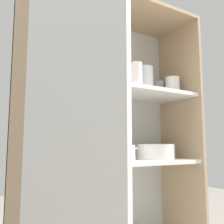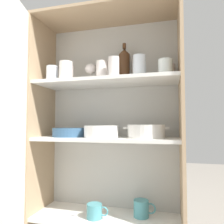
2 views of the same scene
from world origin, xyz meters
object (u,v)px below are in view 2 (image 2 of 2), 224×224
object	(u,v)px
plate_stack_white	(101,132)
wine_bottle	(124,65)
mixing_bowl_large	(69,132)
coffee_mug_primary	(142,208)
casserole_dish	(146,131)

from	to	relation	value
plate_stack_white	wine_bottle	bearing A→B (deg)	42.64
wine_bottle	mixing_bowl_large	xyz separation A→B (m)	(-0.34, -0.09, -0.43)
plate_stack_white	mixing_bowl_large	distance (m)	0.22
plate_stack_white	coffee_mug_primary	xyz separation A→B (m)	(0.23, 0.07, -0.46)
wine_bottle	casserole_dish	distance (m)	0.45
wine_bottle	plate_stack_white	world-z (taller)	wine_bottle
coffee_mug_primary	casserole_dish	bearing A→B (deg)	-54.45
casserole_dish	coffee_mug_primary	size ratio (longest dim) A/B	2.02
casserole_dish	mixing_bowl_large	bearing A→B (deg)	179.96
casserole_dish	wine_bottle	bearing A→B (deg)	148.20
wine_bottle	casserole_dish	xyz separation A→B (m)	(0.14, -0.09, -0.42)
plate_stack_white	mixing_bowl_large	size ratio (longest dim) A/B	0.99
plate_stack_white	coffee_mug_primary	bearing A→B (deg)	16.87
mixing_bowl_large	casserole_dish	bearing A→B (deg)	-0.04
casserole_dish	plate_stack_white	bearing A→B (deg)	-175.51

